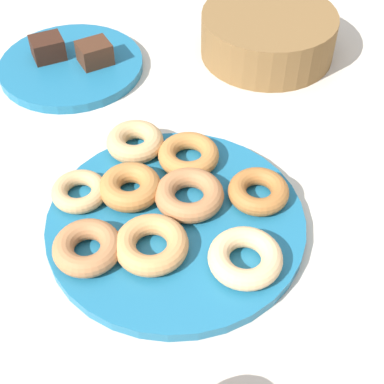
% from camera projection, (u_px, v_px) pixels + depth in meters
% --- Properties ---
extents(ground_plane, '(2.40, 2.40, 0.00)m').
position_uv_depth(ground_plane, '(176.00, 226.00, 0.78)').
color(ground_plane, beige).
extents(donut_plate, '(0.35, 0.35, 0.02)m').
position_uv_depth(donut_plate, '(176.00, 222.00, 0.77)').
color(donut_plate, '#1E6B93').
rests_on(donut_plate, ground_plane).
extents(donut_0, '(0.13, 0.13, 0.03)m').
position_uv_depth(donut_0, '(245.00, 258.00, 0.71)').
color(donut_0, '#EABC84').
rests_on(donut_0, donut_plate).
extents(donut_1, '(0.11, 0.11, 0.03)m').
position_uv_depth(donut_1, '(258.00, 191.00, 0.78)').
color(donut_1, '#AD6B33').
rests_on(donut_1, donut_plate).
extents(donut_2, '(0.12, 0.12, 0.03)m').
position_uv_depth(donut_2, '(135.00, 142.00, 0.85)').
color(donut_2, tan).
rests_on(donut_2, donut_plate).
extents(donut_3, '(0.10, 0.10, 0.03)m').
position_uv_depth(donut_3, '(87.00, 248.00, 0.72)').
color(donut_3, '#B27547').
rests_on(donut_3, donut_plate).
extents(donut_4, '(0.12, 0.12, 0.03)m').
position_uv_depth(donut_4, '(151.00, 245.00, 0.72)').
color(donut_4, tan).
rests_on(donut_4, donut_plate).
extents(donut_5, '(0.11, 0.11, 0.02)m').
position_uv_depth(donut_5, '(79.00, 191.00, 0.79)').
color(donut_5, tan).
rests_on(donut_5, donut_plate).
extents(donut_6, '(0.11, 0.11, 0.03)m').
position_uv_depth(donut_6, '(189.00, 195.00, 0.78)').
color(donut_6, '#B27547').
rests_on(donut_6, donut_plate).
extents(donut_7, '(0.10, 0.10, 0.03)m').
position_uv_depth(donut_7, '(189.00, 155.00, 0.83)').
color(donut_7, '#BC7A3D').
rests_on(donut_7, donut_plate).
extents(donut_8, '(0.12, 0.12, 0.03)m').
position_uv_depth(donut_8, '(130.00, 187.00, 0.79)').
color(donut_8, '#BC7A3D').
rests_on(donut_8, donut_plate).
extents(cake_plate, '(0.26, 0.26, 0.02)m').
position_uv_depth(cake_plate, '(71.00, 66.00, 1.02)').
color(cake_plate, '#1E6B93').
rests_on(cake_plate, ground_plane).
extents(brownie_near, '(0.06, 0.07, 0.04)m').
position_uv_depth(brownie_near, '(48.00, 48.00, 1.01)').
color(brownie_near, '#381E14').
rests_on(brownie_near, cake_plate).
extents(brownie_far, '(0.06, 0.07, 0.04)m').
position_uv_depth(brownie_far, '(95.00, 53.00, 1.00)').
color(brownie_far, '#472819').
rests_on(brownie_far, cake_plate).
extents(basket, '(0.32, 0.32, 0.08)m').
position_uv_depth(basket, '(268.00, 34.00, 1.04)').
color(basket, brown).
rests_on(basket, ground_plane).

